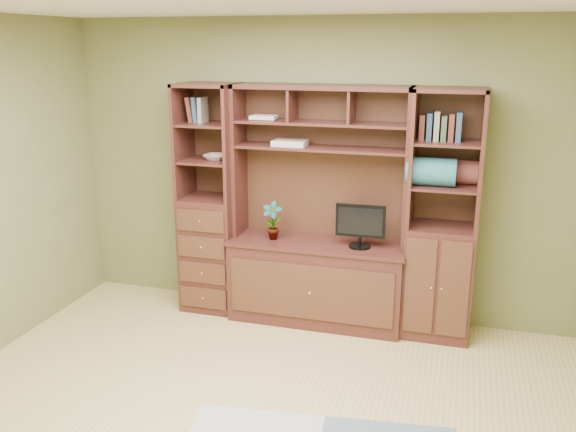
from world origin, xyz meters
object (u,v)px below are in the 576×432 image
(center_hutch, at_px, (318,209))
(right_tower, at_px, (442,217))
(left_tower, at_px, (210,200))
(monitor, at_px, (361,218))

(center_hutch, relative_size, right_tower, 1.00)
(center_hutch, xyz_separation_m, left_tower, (-1.00, 0.04, 0.00))
(center_hutch, bearing_deg, left_tower, 177.71)
(center_hutch, xyz_separation_m, right_tower, (1.02, 0.04, 0.00))
(left_tower, bearing_deg, monitor, -3.13)
(left_tower, relative_size, monitor, 4.05)
(left_tower, height_order, right_tower, same)
(right_tower, bearing_deg, monitor, -173.44)
(left_tower, bearing_deg, right_tower, 0.00)
(right_tower, xyz_separation_m, monitor, (-0.65, -0.07, -0.04))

